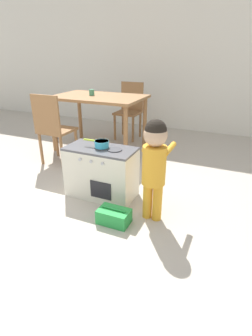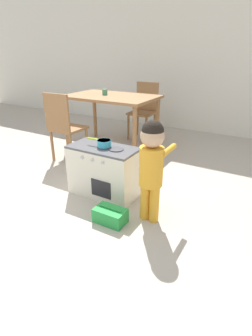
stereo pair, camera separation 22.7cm
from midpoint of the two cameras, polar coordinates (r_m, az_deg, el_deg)
ground_plane at (r=2.29m, az=-20.01°, el=-12.03°), size 16.00×16.00×0.00m
wall_back at (r=4.86m, az=12.99°, el=23.59°), size 10.00×0.06×2.60m
play_kitchen at (r=2.51m, az=-2.29°, el=-0.73°), size 0.65×0.34×0.50m
toy_pot at (r=2.39m, az=-2.16°, el=5.48°), size 0.25×0.13×0.06m
child_figure at (r=2.01m, az=8.85°, el=1.83°), size 0.21×0.34×0.85m
toy_basket at (r=2.18m, az=-0.43°, el=-10.37°), size 0.26×0.16×0.14m
dining_table at (r=3.69m, az=-1.38°, el=14.02°), size 1.22×0.79×0.75m
dining_chair_near at (r=3.31m, az=-11.34°, el=8.90°), size 0.37×0.37×0.86m
dining_chair_far at (r=4.24m, az=5.49°, el=12.55°), size 0.37×0.37×0.86m
cup_on_table at (r=3.72m, az=-2.83°, el=16.19°), size 0.07×0.07×0.08m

